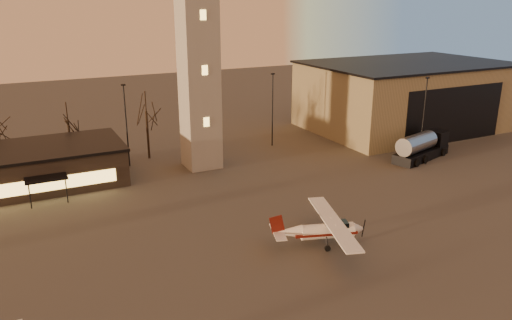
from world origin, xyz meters
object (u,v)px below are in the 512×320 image
at_px(cessna_front, 329,233).
at_px(fuel_truck, 421,148).
at_px(terminal, 2,171).
at_px(hangar, 406,95).
at_px(control_tower, 197,30).

relative_size(cessna_front, fuel_truck, 1.09).
bearing_deg(terminal, cessna_front, -47.21).
xyz_separation_m(hangar, fuel_truck, (-9.74, -13.85, -3.78)).
xyz_separation_m(cessna_front, fuel_truck, (24.09, 14.26, 0.36)).
bearing_deg(terminal, control_tower, -5.15).
bearing_deg(hangar, control_tower, -173.69).
relative_size(control_tower, cessna_front, 3.05).
bearing_deg(terminal, hangar, 1.97).
bearing_deg(terminal, fuel_truck, -13.80).
bearing_deg(fuel_truck, terminal, 149.99).
bearing_deg(fuel_truck, hangar, 38.68).
bearing_deg(control_tower, terminal, 174.85).
height_order(control_tower, cessna_front, control_tower).
distance_m(terminal, fuel_truck, 49.70).
height_order(hangar, terminal, hangar).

